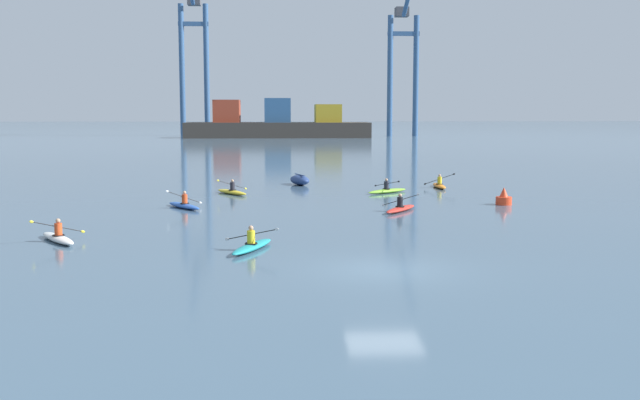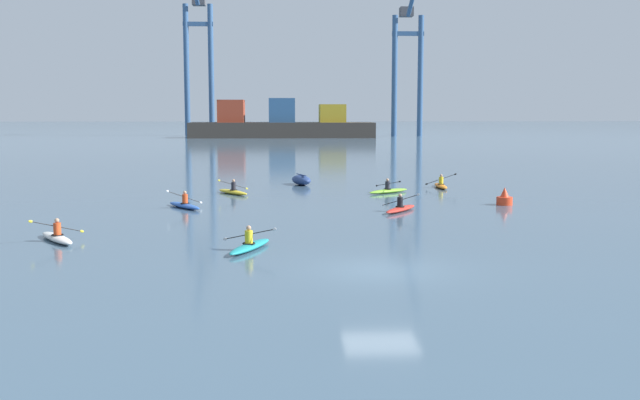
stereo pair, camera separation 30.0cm
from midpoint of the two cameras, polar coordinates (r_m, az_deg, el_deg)
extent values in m
plane|color=#425B70|center=(24.71, 5.07, -5.40)|extent=(800.00, 800.00, 0.00)
cube|color=#38332D|center=(153.33, -2.88, 5.39)|extent=(37.61, 9.75, 3.11)
cube|color=#993823|center=(153.64, -6.77, 6.79)|extent=(5.27, 6.82, 4.57)
cube|color=#2D5684|center=(153.29, -2.88, 6.89)|extent=(5.27, 6.82, 4.91)
cube|color=#B29323|center=(153.64, 1.00, 6.67)|extent=(5.27, 6.82, 3.68)
cylinder|color=#335684|center=(166.85, -10.15, 9.77)|extent=(1.20, 1.20, 28.47)
cylinder|color=#335684|center=(166.27, -8.31, 9.81)|extent=(1.20, 1.20, 28.47)
cube|color=#335684|center=(167.38, -9.30, 13.20)|extent=(6.52, 0.90, 0.90)
cube|color=#47474C|center=(170.52, -9.24, 14.86)|extent=(2.80, 2.80, 2.00)
cylinder|color=#335684|center=(162.98, 5.79, 9.44)|extent=(1.20, 1.20, 25.81)
cylinder|color=#335684|center=(163.91, 7.77, 9.40)|extent=(1.20, 1.20, 25.81)
cube|color=#335684|center=(164.10, 6.83, 12.57)|extent=(6.83, 0.90, 0.90)
cube|color=#47474C|center=(167.11, 6.70, 14.15)|extent=(2.80, 2.80, 2.00)
ellipsoid|color=navy|center=(53.26, -1.29, 1.54)|extent=(1.86, 2.81, 0.70)
cube|color=navy|center=(53.23, -1.29, 1.95)|extent=(0.67, 1.87, 0.06)
cylinder|color=red|center=(43.06, 14.17, -0.07)|extent=(0.90, 0.90, 0.45)
cone|color=red|center=(43.01, 14.19, 0.59)|extent=(0.50, 0.49, 0.55)
ellipsoid|color=#2856B2|center=(41.04, -10.17, -0.43)|extent=(2.38, 3.16, 0.26)
torus|color=black|center=(40.93, -10.11, -0.25)|extent=(0.68, 0.68, 0.05)
cylinder|color=#DB471E|center=(40.91, -10.12, 0.08)|extent=(0.30, 0.30, 0.50)
sphere|color=tan|center=(40.87, -10.13, 0.57)|extent=(0.19, 0.19, 0.19)
cylinder|color=black|center=(40.94, -10.16, 0.23)|extent=(1.66, 1.12, 0.79)
ellipsoid|color=silver|center=(40.48, -11.41, 0.67)|extent=(0.20, 0.15, 0.17)
ellipsoid|color=silver|center=(41.42, -8.93, -0.20)|extent=(0.20, 0.15, 0.17)
ellipsoid|color=teal|center=(28.27, -5.09, -3.58)|extent=(1.82, 3.38, 0.26)
torus|color=black|center=(28.15, -5.18, -3.33)|extent=(0.64, 0.64, 0.05)
cylinder|color=gold|center=(28.11, -5.18, -2.85)|extent=(0.30, 0.30, 0.50)
sphere|color=tan|center=(28.06, -5.19, -2.15)|extent=(0.19, 0.19, 0.19)
cylinder|color=black|center=(28.14, -5.14, -2.64)|extent=(1.92, 0.79, 0.52)
ellipsoid|color=silver|center=(28.61, -7.01, -3.00)|extent=(0.20, 0.11, 0.15)
ellipsoid|color=silver|center=(27.71, -3.22, -2.26)|extent=(0.20, 0.11, 0.15)
ellipsoid|color=#7ABC2D|center=(48.10, 5.46, 0.69)|extent=(3.06, 2.55, 0.26)
torus|color=black|center=(48.02, 5.38, 0.85)|extent=(0.69, 0.69, 0.05)
cylinder|color=#23232D|center=(47.99, 5.38, 1.13)|extent=(0.30, 0.30, 0.50)
sphere|color=tan|center=(47.96, 5.39, 1.55)|extent=(0.19, 0.19, 0.19)
cylinder|color=black|center=(48.02, 5.42, 1.26)|extent=(1.29, 1.66, 0.45)
ellipsoid|color=black|center=(48.76, 4.55, 1.10)|extent=(0.15, 0.18, 0.14)
ellipsoid|color=black|center=(47.29, 6.32, 1.41)|extent=(0.15, 0.18, 0.14)
ellipsoid|color=silver|center=(31.82, -19.30, -2.77)|extent=(2.38, 3.17, 0.26)
torus|color=black|center=(31.71, -19.26, -2.55)|extent=(0.68, 0.68, 0.05)
cylinder|color=#DB471E|center=(31.67, -19.27, -2.12)|extent=(0.30, 0.30, 0.50)
sphere|color=tan|center=(31.62, -19.30, -1.49)|extent=(0.19, 0.19, 0.19)
cylinder|color=black|center=(31.70, -19.31, -1.93)|extent=(1.71, 1.15, 0.62)
ellipsoid|color=yellow|center=(31.39, -21.08, -1.55)|extent=(0.19, 0.15, 0.16)
ellipsoid|color=yellow|center=(32.05, -17.56, -2.30)|extent=(0.19, 0.15, 0.16)
ellipsoid|color=yellow|center=(47.61, -6.53, 0.62)|extent=(2.39, 3.16, 0.26)
torus|color=black|center=(47.51, -6.47, 0.77)|extent=(0.68, 0.68, 0.05)
cylinder|color=#23232D|center=(47.49, -6.48, 1.06)|extent=(0.30, 0.30, 0.50)
sphere|color=tan|center=(47.45, -6.48, 1.48)|extent=(0.19, 0.19, 0.19)
cylinder|color=black|center=(47.52, -6.51, 1.19)|extent=(1.69, 1.15, 0.67)
ellipsoid|color=yellow|center=(47.00, -7.57, 1.50)|extent=(0.19, 0.15, 0.16)
ellipsoid|color=yellow|center=(48.06, -5.47, 0.88)|extent=(0.19, 0.15, 0.16)
ellipsoid|color=red|center=(39.25, 6.43, -0.69)|extent=(2.35, 3.18, 0.26)
torus|color=black|center=(39.14, 6.38, -0.50)|extent=(0.68, 0.68, 0.05)
cylinder|color=black|center=(39.11, 6.38, -0.16)|extent=(0.30, 0.30, 0.50)
sphere|color=tan|center=(39.07, 6.39, 0.35)|extent=(0.19, 0.19, 0.19)
cylinder|color=black|center=(39.15, 6.41, 0.00)|extent=(1.70, 1.12, 0.70)
ellipsoid|color=silver|center=(39.59, 5.09, -0.40)|extent=(0.19, 0.15, 0.16)
ellipsoid|color=silver|center=(38.72, 7.77, 0.40)|extent=(0.19, 0.15, 0.16)
ellipsoid|color=orange|center=(51.89, 9.42, 1.07)|extent=(0.67, 3.41, 0.26)
torus|color=black|center=(51.77, 9.44, 1.22)|extent=(0.50, 0.50, 0.05)
cylinder|color=gold|center=(51.75, 9.45, 1.48)|extent=(0.30, 0.30, 0.50)
sphere|color=tan|center=(51.72, 9.46, 1.87)|extent=(0.19, 0.19, 0.19)
cylinder|color=black|center=(51.79, 9.44, 1.60)|extent=(2.00, 0.07, 0.71)
ellipsoid|color=black|center=(51.64, 8.35, 1.22)|extent=(0.21, 0.04, 0.16)
ellipsoid|color=black|center=(51.96, 10.52, 1.96)|extent=(0.21, 0.04, 0.16)
camera|label=1|loc=(0.15, -89.78, 0.03)|focal=41.67mm
camera|label=2|loc=(0.15, 90.22, -0.03)|focal=41.67mm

